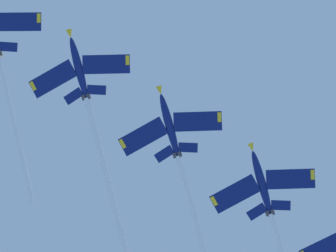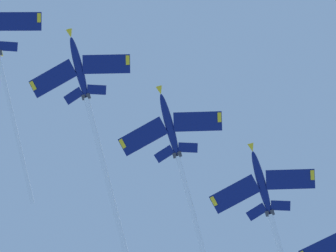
% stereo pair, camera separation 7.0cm
% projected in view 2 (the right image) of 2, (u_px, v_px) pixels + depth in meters
% --- Properties ---
extents(jet_second, '(19.87, 47.25, 13.94)m').
position_uv_depth(jet_second, '(93.00, 124.00, 119.70)').
color(jet_second, navy).
extents(jet_third, '(19.90, 47.60, 14.54)m').
position_uv_depth(jet_third, '(183.00, 177.00, 117.48)').
color(jet_third, navy).
extents(jet_fourth, '(19.90, 41.39, 13.69)m').
position_uv_depth(jet_fourth, '(274.00, 228.00, 116.48)').
color(jet_fourth, navy).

